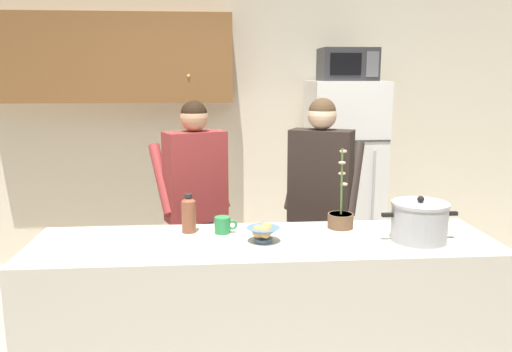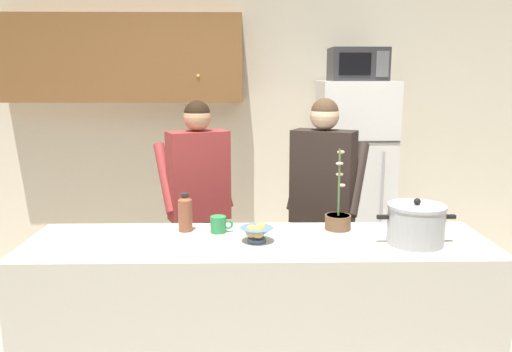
{
  "view_description": "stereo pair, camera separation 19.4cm",
  "coord_description": "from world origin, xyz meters",
  "px_view_note": "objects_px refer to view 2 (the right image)",
  "views": [
    {
      "loc": [
        -0.25,
        -2.66,
        1.8
      ],
      "look_at": [
        0.0,
        0.55,
        1.17
      ],
      "focal_mm": 35.98,
      "sensor_mm": 36.0,
      "label": 1
    },
    {
      "loc": [
        -0.06,
        -2.67,
        1.8
      ],
      "look_at": [
        0.0,
        0.55,
        1.17
      ],
      "focal_mm": 35.98,
      "sensor_mm": 36.0,
      "label": 2
    }
  ],
  "objects_px": {
    "coffee_mug": "(219,224)",
    "bread_bowl": "(257,233)",
    "refrigerator": "(353,180)",
    "person_by_sink": "(323,189)",
    "cooking_pot": "(416,224)",
    "potted_orchid": "(338,218)",
    "microwave": "(358,64)",
    "person_near_pot": "(198,188)",
    "bottle_near_edge": "(185,213)"
  },
  "relations": [
    {
      "from": "person_by_sink",
      "to": "coffee_mug",
      "type": "height_order",
      "value": "person_by_sink"
    },
    {
      "from": "microwave",
      "to": "coffee_mug",
      "type": "xyz_separation_m",
      "value": [
        -1.12,
        -1.68,
        -0.93
      ]
    },
    {
      "from": "cooking_pot",
      "to": "bread_bowl",
      "type": "xyz_separation_m",
      "value": [
        -0.84,
        0.04,
        -0.06
      ]
    },
    {
      "from": "microwave",
      "to": "coffee_mug",
      "type": "height_order",
      "value": "microwave"
    },
    {
      "from": "refrigerator",
      "to": "bread_bowl",
      "type": "xyz_separation_m",
      "value": [
        -0.91,
        -1.88,
        0.09
      ]
    },
    {
      "from": "bread_bowl",
      "to": "cooking_pot",
      "type": "bearing_deg",
      "value": -2.78
    },
    {
      "from": "cooking_pot",
      "to": "potted_orchid",
      "type": "relative_size",
      "value": 0.88
    },
    {
      "from": "refrigerator",
      "to": "microwave",
      "type": "bearing_deg",
      "value": -89.93
    },
    {
      "from": "microwave",
      "to": "person_by_sink",
      "type": "xyz_separation_m",
      "value": [
        -0.44,
        -1.07,
        -0.86
      ]
    },
    {
      "from": "refrigerator",
      "to": "bottle_near_edge",
      "type": "xyz_separation_m",
      "value": [
        -1.31,
        -1.67,
        0.15
      ]
    },
    {
      "from": "refrigerator",
      "to": "potted_orchid",
      "type": "bearing_deg",
      "value": -104.6
    },
    {
      "from": "person_by_sink",
      "to": "coffee_mug",
      "type": "relative_size",
      "value": 12.64
    },
    {
      "from": "bread_bowl",
      "to": "person_by_sink",
      "type": "bearing_deg",
      "value": 58.87
    },
    {
      "from": "microwave",
      "to": "potted_orchid",
      "type": "height_order",
      "value": "microwave"
    },
    {
      "from": "person_by_sink",
      "to": "bread_bowl",
      "type": "relative_size",
      "value": 9.11
    },
    {
      "from": "bread_bowl",
      "to": "refrigerator",
      "type": "bearing_deg",
      "value": 64.2
    },
    {
      "from": "refrigerator",
      "to": "potted_orchid",
      "type": "distance_m",
      "value": 1.71
    },
    {
      "from": "microwave",
      "to": "person_by_sink",
      "type": "height_order",
      "value": "microwave"
    },
    {
      "from": "person_by_sink",
      "to": "cooking_pot",
      "type": "xyz_separation_m",
      "value": [
        0.37,
        -0.82,
        -0.01
      ]
    },
    {
      "from": "microwave",
      "to": "person_near_pot",
      "type": "xyz_separation_m",
      "value": [
        -1.3,
        -0.95,
        -0.88
      ]
    },
    {
      "from": "person_by_sink",
      "to": "bottle_near_edge",
      "type": "relative_size",
      "value": 7.38
    },
    {
      "from": "refrigerator",
      "to": "cooking_pot",
      "type": "distance_m",
      "value": 1.92
    },
    {
      "from": "microwave",
      "to": "potted_orchid",
      "type": "bearing_deg",
      "value": -104.78
    },
    {
      "from": "microwave",
      "to": "person_by_sink",
      "type": "bearing_deg",
      "value": -112.08
    },
    {
      "from": "person_by_sink",
      "to": "cooking_pot",
      "type": "bearing_deg",
      "value": -65.63
    },
    {
      "from": "person_near_pot",
      "to": "bottle_near_edge",
      "type": "height_order",
      "value": "person_near_pot"
    },
    {
      "from": "microwave",
      "to": "cooking_pot",
      "type": "xyz_separation_m",
      "value": [
        -0.06,
        -1.9,
        -0.87
      ]
    },
    {
      "from": "bread_bowl",
      "to": "coffee_mug",
      "type": "bearing_deg",
      "value": 140.47
    },
    {
      "from": "bread_bowl",
      "to": "potted_orchid",
      "type": "xyz_separation_m",
      "value": [
        0.48,
        0.23,
        0.01
      ]
    },
    {
      "from": "coffee_mug",
      "to": "bread_bowl",
      "type": "relative_size",
      "value": 0.72
    },
    {
      "from": "person_near_pot",
      "to": "bottle_near_edge",
      "type": "xyz_separation_m",
      "value": [
        -0.01,
        -0.7,
        0.01
      ]
    },
    {
      "from": "person_near_pot",
      "to": "cooking_pot",
      "type": "height_order",
      "value": "person_near_pot"
    },
    {
      "from": "cooking_pot",
      "to": "person_by_sink",
      "type": "bearing_deg",
      "value": 114.37
    },
    {
      "from": "cooking_pot",
      "to": "person_near_pot",
      "type": "bearing_deg",
      "value": 142.53
    },
    {
      "from": "cooking_pot",
      "to": "potted_orchid",
      "type": "height_order",
      "value": "potted_orchid"
    },
    {
      "from": "cooking_pot",
      "to": "bottle_near_edge",
      "type": "relative_size",
      "value": 1.86
    },
    {
      "from": "coffee_mug",
      "to": "bread_bowl",
      "type": "height_order",
      "value": "bread_bowl"
    },
    {
      "from": "refrigerator",
      "to": "coffee_mug",
      "type": "height_order",
      "value": "refrigerator"
    },
    {
      "from": "cooking_pot",
      "to": "bread_bowl",
      "type": "height_order",
      "value": "cooking_pot"
    },
    {
      "from": "microwave",
      "to": "bread_bowl",
      "type": "height_order",
      "value": "microwave"
    },
    {
      "from": "refrigerator",
      "to": "person_by_sink",
      "type": "distance_m",
      "value": 1.19
    },
    {
      "from": "person_by_sink",
      "to": "bread_bowl",
      "type": "xyz_separation_m",
      "value": [
        -0.47,
        -0.78,
        -0.06
      ]
    },
    {
      "from": "refrigerator",
      "to": "coffee_mug",
      "type": "bearing_deg",
      "value": -123.4
    },
    {
      "from": "microwave",
      "to": "bottle_near_edge",
      "type": "distance_m",
      "value": 2.28
    },
    {
      "from": "cooking_pot",
      "to": "potted_orchid",
      "type": "distance_m",
      "value": 0.46
    },
    {
      "from": "refrigerator",
      "to": "microwave",
      "type": "height_order",
      "value": "microwave"
    },
    {
      "from": "person_near_pot",
      "to": "potted_orchid",
      "type": "relative_size",
      "value": 3.46
    },
    {
      "from": "refrigerator",
      "to": "bottle_near_edge",
      "type": "bearing_deg",
      "value": -128.24
    },
    {
      "from": "microwave",
      "to": "person_near_pot",
      "type": "bearing_deg",
      "value": -144.04
    },
    {
      "from": "coffee_mug",
      "to": "person_near_pot",
      "type": "bearing_deg",
      "value": 103.98
    }
  ]
}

